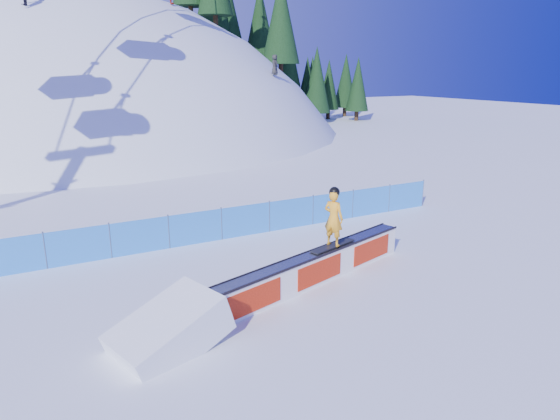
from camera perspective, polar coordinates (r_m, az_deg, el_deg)
ground at (r=14.66m, az=-3.65°, el=-9.10°), size 160.00×160.00×0.00m
snow_hill at (r=59.52m, az=-20.80°, el=-9.23°), size 64.00×64.00×64.00m
treeline at (r=60.54m, az=1.69°, el=18.35°), size 25.05×12.51×19.77m
safety_fence at (r=18.36m, az=-9.59°, el=-2.05°), size 22.05×0.05×1.30m
rail_box at (r=14.90m, az=3.84°, el=-6.70°), size 7.79×2.78×0.95m
snow_ramp at (r=12.21m, az=-12.45°, el=-14.93°), size 2.99×2.32×1.64m
snowboarder at (r=15.06m, az=6.14°, el=-0.86°), size 1.80×0.81×1.86m
distant_skiers at (r=44.41m, az=-17.74°, el=21.90°), size 19.22×10.84×9.41m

